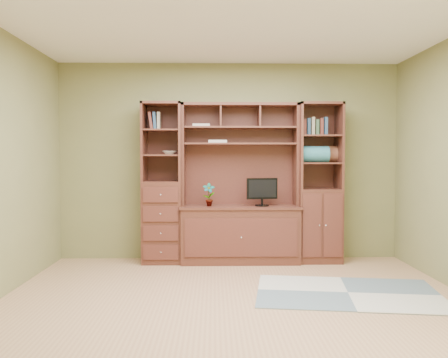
{
  "coord_description": "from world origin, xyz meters",
  "views": [
    {
      "loc": [
        -0.21,
        -4.33,
        1.35
      ],
      "look_at": [
        -0.09,
        1.2,
        1.1
      ],
      "focal_mm": 38.0,
      "sensor_mm": 36.0,
      "label": 1
    }
  ],
  "objects_px": {
    "monitor": "(262,187)",
    "right_tower": "(319,183)",
    "left_tower": "(162,183)",
    "center_hutch": "(240,183)"
  },
  "relations": [
    {
      "from": "center_hutch",
      "to": "right_tower",
      "type": "relative_size",
      "value": 1.0
    },
    {
      "from": "left_tower",
      "to": "right_tower",
      "type": "height_order",
      "value": "same"
    },
    {
      "from": "left_tower",
      "to": "right_tower",
      "type": "distance_m",
      "value": 2.02
    },
    {
      "from": "right_tower",
      "to": "monitor",
      "type": "distance_m",
      "value": 0.75
    },
    {
      "from": "center_hutch",
      "to": "left_tower",
      "type": "relative_size",
      "value": 1.0
    },
    {
      "from": "right_tower",
      "to": "center_hutch",
      "type": "bearing_deg",
      "value": -177.77
    },
    {
      "from": "left_tower",
      "to": "monitor",
      "type": "xyz_separation_m",
      "value": [
        1.28,
        -0.07,
        -0.05
      ]
    },
    {
      "from": "center_hutch",
      "to": "monitor",
      "type": "distance_m",
      "value": 0.29
    },
    {
      "from": "monitor",
      "to": "right_tower",
      "type": "bearing_deg",
      "value": -4.75
    },
    {
      "from": "left_tower",
      "to": "monitor",
      "type": "height_order",
      "value": "left_tower"
    }
  ]
}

